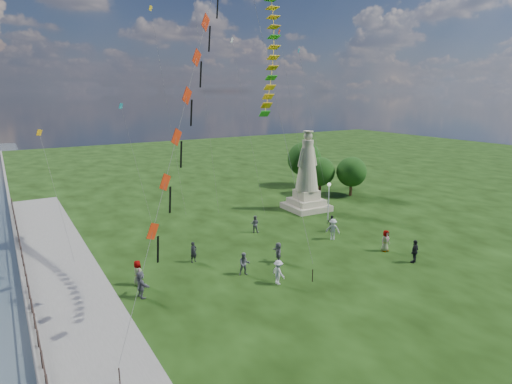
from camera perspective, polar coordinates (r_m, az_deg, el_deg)
ground at (r=61.98m, az=30.29°, el=-0.70°), size 106.50×160.00×0.60m
waterfront at (r=30.10m, az=-25.67°, el=-13.28°), size 200.00×200.00×1.51m
statue at (r=46.88m, az=6.80°, el=1.53°), size 4.42×4.42×8.64m
lamppost at (r=43.43m, az=9.68°, el=-0.15°), size 0.36×0.36×3.86m
tree_row at (r=56.44m, az=8.49°, el=3.58°), size 6.57×11.70×6.07m
person_1 at (r=30.64m, az=-1.56°, el=-9.56°), size 0.94×0.76×1.68m
person_2 at (r=29.34m, az=3.00°, el=-10.64°), size 0.70×1.16×1.69m
person_3 at (r=34.84m, az=20.41°, el=-7.42°), size 1.18×0.82×1.83m
person_4 at (r=36.53m, az=16.88°, el=-6.24°), size 0.88×0.56×1.77m
person_5 at (r=28.48m, az=-15.10°, el=-11.81°), size 0.89×1.70×1.76m
person_6 at (r=33.19m, az=-8.32°, el=-7.93°), size 0.67×0.53×1.61m
person_7 at (r=39.53m, az=-0.16°, el=-4.28°), size 0.90×0.88×1.60m
person_8 at (r=38.22m, az=10.21°, el=-4.91°), size 1.25×1.34×1.88m
person_9 at (r=40.35m, az=10.03°, el=-4.16°), size 1.01×0.71×1.56m
person_10 at (r=30.19m, az=-15.51°, el=-10.36°), size 0.63×0.91×1.75m
person_11 at (r=32.84m, az=2.97°, el=-8.05°), size 1.04×1.60×1.59m
red_kite_train at (r=24.66m, az=-9.25°, el=11.68°), size 9.87×9.35×19.47m
small_kites at (r=45.71m, az=-6.59°, el=16.13°), size 29.61×12.87×33.12m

